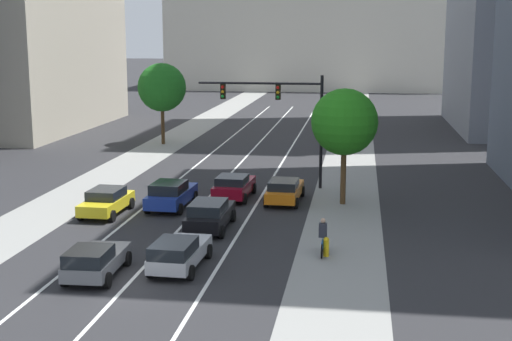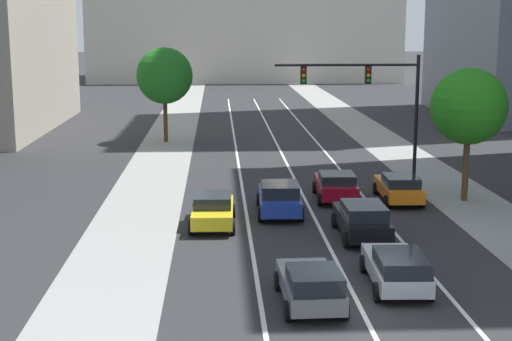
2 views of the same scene
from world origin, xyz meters
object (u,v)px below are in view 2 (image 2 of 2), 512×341
object	(u,v)px
car_yellow	(213,209)
car_black	(362,219)
car_orange	(399,187)
street_tree_near_left	(165,76)
capitol_building	(243,9)
street_tree_far_right	(469,107)
car_crimson	(336,185)
car_blue	(279,198)
car_silver	(397,268)
traffic_signal_mast	(374,93)
car_gray	(311,285)

from	to	relation	value
car_yellow	car_black	bearing A→B (deg)	-108.24
car_black	car_yellow	xyz separation A→B (m)	(-6.30, 2.26, -0.05)
car_orange	street_tree_near_left	distance (m)	25.09
capitol_building	street_tree_far_right	size ratio (longest dim) A/B	7.19
capitol_building	car_yellow	world-z (taller)	capitol_building
car_orange	car_crimson	distance (m)	3.20
car_blue	car_silver	distance (m)	11.05
car_crimson	traffic_signal_mast	bearing A→B (deg)	-33.15
car_gray	car_yellow	xyz separation A→B (m)	(-3.16, 10.14, 0.01)
car_blue	car_silver	bearing A→B (deg)	-161.52
capitol_building	car_yellow	bearing A→B (deg)	-92.84
car_black	car_crimson	world-z (taller)	car_black
car_gray	street_tree_far_right	xyz separation A→B (m)	(9.72, 14.48, 4.09)
car_black	traffic_signal_mast	world-z (taller)	traffic_signal_mast
car_yellow	car_orange	distance (m)	10.37
car_gray	street_tree_near_left	bearing A→B (deg)	9.22
capitol_building	traffic_signal_mast	distance (m)	87.02
traffic_signal_mast	street_tree_far_right	xyz separation A→B (m)	(3.98, -4.15, -0.36)
car_crimson	car_yellow	bearing A→B (deg)	129.74
traffic_signal_mast	car_orange	bearing A→B (deg)	-82.49
car_yellow	car_crimson	size ratio (longest dim) A/B	1.00
car_black	car_crimson	bearing A→B (deg)	0.19
traffic_signal_mast	street_tree_near_left	world-z (taller)	traffic_signal_mast
car_black	street_tree_far_right	size ratio (longest dim) A/B	0.69
capitol_building	traffic_signal_mast	bearing A→B (deg)	-87.25
car_black	car_silver	distance (m)	6.36
street_tree_far_right	street_tree_near_left	bearing A→B (deg)	128.60
car_orange	street_tree_far_right	bearing A→B (deg)	-87.13
car_silver	traffic_signal_mast	xyz separation A→B (m)	(2.60, 17.11, 4.43)
car_yellow	traffic_signal_mast	distance (m)	13.07
car_crimson	street_tree_far_right	bearing A→B (deg)	-92.06
capitol_building	car_black	bearing A→B (deg)	-89.07
capitol_building	car_yellow	size ratio (longest dim) A/B	11.04
car_blue	car_crimson	bearing A→B (deg)	-45.77
car_orange	street_tree_far_right	distance (m)	5.34
car_gray	car_yellow	distance (m)	10.62
car_gray	car_yellow	bearing A→B (deg)	15.45
car_silver	street_tree_far_right	bearing A→B (deg)	-24.69
car_gray	street_tree_far_right	bearing A→B (deg)	-35.72
car_orange	street_tree_near_left	world-z (taller)	street_tree_near_left
car_orange	traffic_signal_mast	size ratio (longest dim) A/B	0.58
car_gray	capitol_building	bearing A→B (deg)	-2.71
car_yellow	car_blue	size ratio (longest dim) A/B	0.93
street_tree_near_left	capitol_building	bearing A→B (deg)	83.09
capitol_building	street_tree_far_right	bearing A→B (deg)	-84.87
capitol_building	car_black	distance (m)	98.05
capitol_building	car_yellow	distance (m)	95.91
car_orange	car_black	bearing A→B (deg)	156.26
car_black	car_orange	distance (m)	7.26
capitol_building	car_crimson	world-z (taller)	capitol_building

